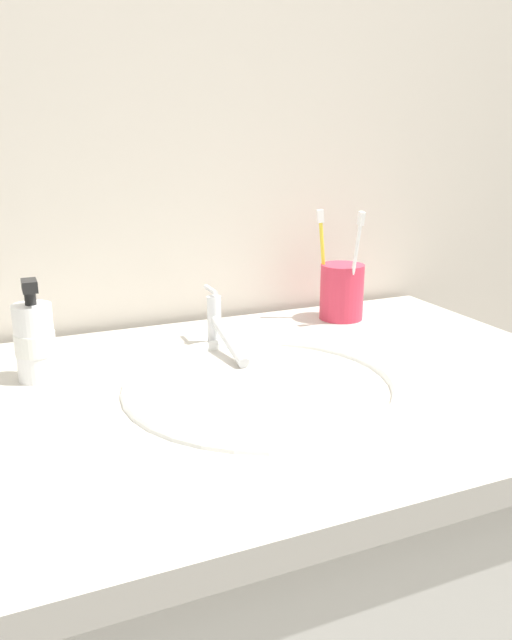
# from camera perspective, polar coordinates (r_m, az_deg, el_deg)

# --- Properties ---
(tiled_wall_back) EXTENTS (2.25, 0.04, 2.40)m
(tiled_wall_back) POSITION_cam_1_polar(r_m,az_deg,el_deg) (1.18, -8.03, 16.21)
(tiled_wall_back) COLOR beige
(tiled_wall_back) RESTS_ON ground
(vanity_counter) EXTENTS (1.05, 0.68, 0.86)m
(vanity_counter) POSITION_cam_1_polar(r_m,az_deg,el_deg) (1.13, -0.51, -26.55)
(vanity_counter) COLOR silver
(vanity_counter) RESTS_ON ground
(sink_basin) EXTENTS (0.40, 0.40, 0.11)m
(sink_basin) POSITION_cam_1_polar(r_m,az_deg,el_deg) (0.90, 0.76, -8.17)
(sink_basin) COLOR white
(sink_basin) RESTS_ON vanity_counter
(faucet) EXTENTS (0.02, 0.18, 0.09)m
(faucet) POSITION_cam_1_polar(r_m,az_deg,el_deg) (1.03, -3.26, -0.70)
(faucet) COLOR silver
(faucet) RESTS_ON sink_basin
(toothbrush_cup) EXTENTS (0.08, 0.08, 0.11)m
(toothbrush_cup) POSITION_cam_1_polar(r_m,az_deg,el_deg) (1.21, 7.85, 2.58)
(toothbrush_cup) COLOR #D8334C
(toothbrush_cup) RESTS_ON vanity_counter
(toothbrush_white) EXTENTS (0.01, 0.05, 0.21)m
(toothbrush_white) POSITION_cam_1_polar(r_m,az_deg,el_deg) (1.16, 9.03, 5.39)
(toothbrush_white) COLOR white
(toothbrush_white) RESTS_ON toothbrush_cup
(toothbrush_yellow) EXTENTS (0.03, 0.01, 0.20)m
(toothbrush_yellow) POSITION_cam_1_polar(r_m,az_deg,el_deg) (1.19, 6.15, 5.76)
(toothbrush_yellow) COLOR yellow
(toothbrush_yellow) RESTS_ON toothbrush_cup
(soap_dispenser) EXTENTS (0.06, 0.06, 0.15)m
(soap_dispenser) POSITION_cam_1_polar(r_m,az_deg,el_deg) (0.95, -19.59, -1.79)
(soap_dispenser) COLOR white
(soap_dispenser) RESTS_ON vanity_counter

